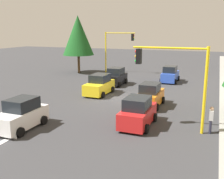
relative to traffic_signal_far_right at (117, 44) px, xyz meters
The scene contains 12 objects.
ground_plane 15.70m from the traffic_signal_far_right, 22.28° to the left, with size 120.00×120.00×0.00m, color #353538.
lane_arrow_near 26.00m from the traffic_signal_far_right, ahead, with size 2.40×1.10×1.10m.
traffic_signal_far_right is the anchor object (origin of this frame).
traffic_signal_near_left 23.01m from the traffic_signal_far_right, 29.64° to the left, with size 0.36×4.59×5.33m.
tree_opposite_side 5.77m from the traffic_signal_far_right, 69.20° to the right, with size 4.52×4.52×8.27m.
car_white 23.76m from the traffic_signal_far_right, ahead, with size 3.73×2.01×1.98m.
car_red 22.38m from the traffic_signal_far_right, 24.42° to the left, with size 3.76×2.02×1.98m.
car_yellow 13.87m from the traffic_signal_far_right, 13.50° to the left, with size 3.97×2.08×1.98m.
car_orange 18.01m from the traffic_signal_far_right, 29.87° to the left, with size 3.77×1.93×1.98m.
car_black 9.36m from the traffic_signal_far_right, 19.86° to the left, with size 3.62×2.06×1.98m.
car_blue 10.11m from the traffic_signal_far_right, 63.61° to the left, with size 3.74×1.96×1.98m.
pedestrian_crossing 24.26m from the traffic_signal_far_right, 34.76° to the left, with size 0.40×0.24×1.70m.
Camera 1 is at (22.24, 8.03, 6.28)m, focal length 42.23 mm.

